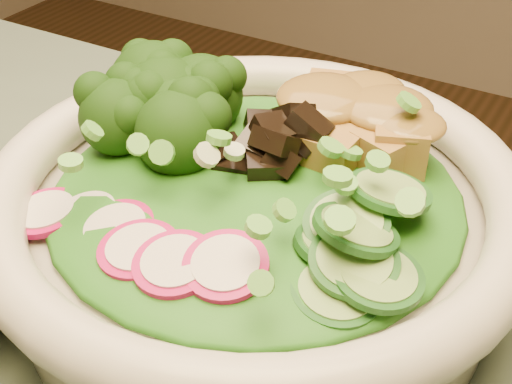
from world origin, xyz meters
The scene contains 9 objects.
salad_bowl centered at (-0.01, 0.18, 0.80)m, with size 0.31×0.31×0.08m.
lettuce_bed centered at (-0.01, 0.18, 0.82)m, with size 0.23×0.23×0.03m, color #185B13.
broccoli_florets centered at (-0.08, 0.20, 0.84)m, with size 0.09×0.08×0.05m, color black, non-canonical shape.
radish_slices centered at (-0.03, 0.10, 0.82)m, with size 0.13×0.05×0.02m, color #B60E57, non-canonical shape.
cucumber_slices centered at (0.06, 0.15, 0.83)m, with size 0.08×0.08×0.04m, color #7DB062, non-canonical shape.
mushroom_heap centered at (-0.01, 0.19, 0.83)m, with size 0.08×0.08×0.05m, color black, non-canonical shape.
tofu_cubes centered at (0.01, 0.25, 0.83)m, with size 0.10×0.07×0.04m, color #A47E36, non-canonical shape.
peanut_sauce centered at (0.01, 0.25, 0.85)m, with size 0.08×0.06×0.02m, color brown.
scallion_garnish centered at (-0.01, 0.18, 0.85)m, with size 0.22×0.22×0.03m, color #60B43F, non-canonical shape.
Camera 1 is at (0.15, -0.10, 1.05)m, focal length 50.00 mm.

